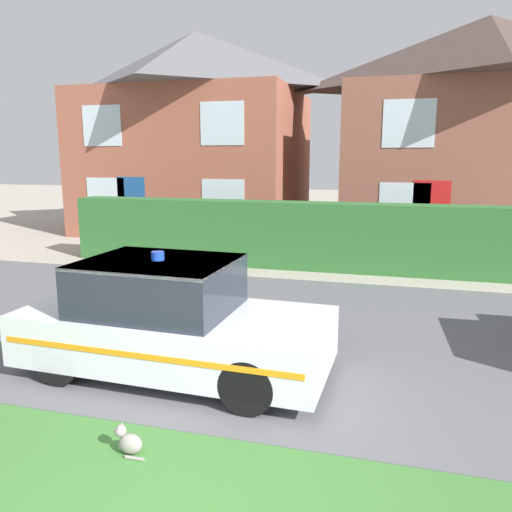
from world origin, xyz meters
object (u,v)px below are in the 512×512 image
at_px(house_left, 197,131).
at_px(house_right, 481,131).
at_px(cat, 128,442).
at_px(wheelie_bin, 407,249).
at_px(police_car, 171,321).

xyz_separation_m(house_left, house_right, (9.80, -0.34, -0.12)).
distance_m(cat, house_right, 15.07).
distance_m(house_right, wheelie_bin, 6.66).
bearing_deg(house_right, police_car, -113.49).
relative_size(police_car, cat, 12.00).
bearing_deg(cat, house_right, -111.10).
xyz_separation_m(cat, house_right, (4.87, 13.84, 3.45)).
distance_m(cat, wheelie_bin, 8.73).
relative_size(police_car, wheelie_bin, 3.30).
distance_m(police_car, house_left, 13.54).
relative_size(cat, house_right, 0.04).
distance_m(cat, house_left, 15.43).
distance_m(police_car, house_right, 13.46).
bearing_deg(house_right, wheelie_bin, -111.79).
xyz_separation_m(cat, wheelie_bin, (2.65, 8.30, 0.49)).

